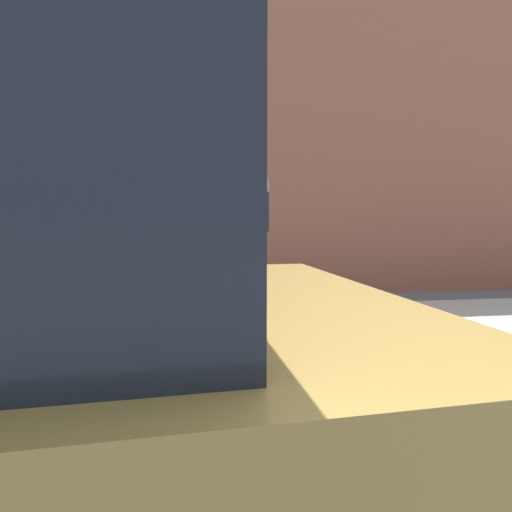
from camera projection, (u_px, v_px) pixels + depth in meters
name	position (u px, v px, depth m)	size (l,w,h in m)	color
ground_plane	(220.00, 509.00, 1.79)	(60.00, 60.00, 0.00)	slate
sidewalk	(208.00, 344.00, 3.95)	(24.00, 2.80, 0.14)	#ADAAA3
building_facade	(202.00, 131.00, 6.64)	(24.00, 0.30, 5.56)	#935642
parking_meter	(256.00, 235.00, 3.01)	(0.19, 0.14, 1.50)	#2D2D30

